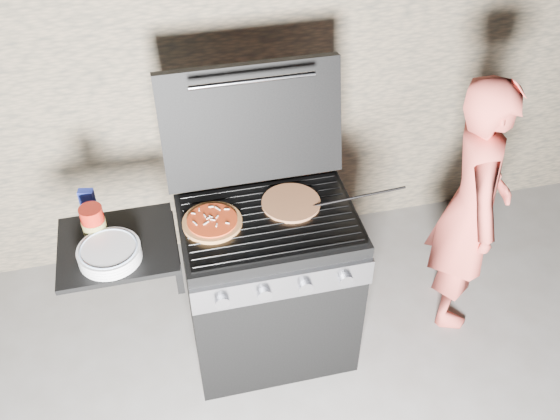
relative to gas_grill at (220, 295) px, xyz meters
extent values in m
plane|color=#635D57|center=(0.25, 0.00, -0.46)|extent=(50.00, 50.00, 0.00)
cube|color=#897458|center=(0.25, 1.05, 0.44)|extent=(8.00, 0.35, 1.80)
cylinder|color=#D78752|center=(0.37, 0.07, 0.46)|extent=(0.34, 0.34, 0.01)
cylinder|color=#9F1A0F|center=(-0.50, 0.07, 0.52)|extent=(0.13, 0.13, 0.15)
cube|color=#2739BD|center=(-0.53, 0.22, 0.52)|extent=(0.07, 0.05, 0.14)
cylinder|color=silver|center=(-0.45, -0.09, 0.48)|extent=(0.27, 0.27, 0.06)
imported|color=#E25448|center=(1.29, 0.04, 0.27)|extent=(0.49, 0.61, 1.46)
cylinder|color=black|center=(0.66, 0.00, 0.50)|extent=(0.43, 0.06, 0.09)
camera|label=1|loc=(-0.17, -2.02, 2.33)|focal=40.00mm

